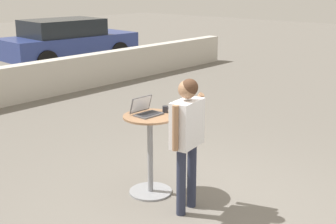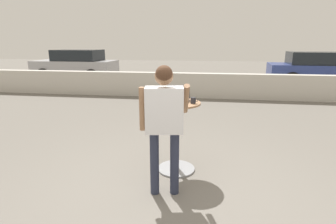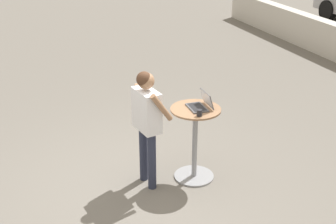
{
  "view_description": "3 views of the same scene",
  "coord_description": "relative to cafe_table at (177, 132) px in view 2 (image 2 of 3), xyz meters",
  "views": [
    {
      "loc": [
        -4.07,
        -3.03,
        2.64
      ],
      "look_at": [
        0.03,
        0.53,
        1.11
      ],
      "focal_mm": 50.0,
      "sensor_mm": 36.0,
      "label": 1
    },
    {
      "loc": [
        0.35,
        -2.79,
        1.84
      ],
      "look_at": [
        -0.11,
        0.35,
        1.0
      ],
      "focal_mm": 28.0,
      "sensor_mm": 36.0,
      "label": 2
    },
    {
      "loc": [
        5.04,
        -1.55,
        3.46
      ],
      "look_at": [
        0.14,
        0.31,
        1.14
      ],
      "focal_mm": 50.0,
      "sensor_mm": 36.0,
      "label": 3
    }
  ],
  "objects": [
    {
      "name": "pavement_kerb",
      "position": [
        0.05,
        5.42,
        -0.18
      ],
      "size": [
        17.74,
        0.35,
        0.83
      ],
      "color": "beige",
      "rests_on": "ground_plane"
    },
    {
      "name": "ground_plane",
      "position": [
        0.05,
        -0.76,
        -0.59
      ],
      "size": [
        50.0,
        50.0,
        0.0
      ],
      "primitive_type": "plane",
      "color": "slate"
    },
    {
      "name": "coffee_mug",
      "position": [
        0.23,
        -0.05,
        0.48
      ],
      "size": [
        0.1,
        0.07,
        0.08
      ],
      "color": "#232328",
      "rests_on": "cafe_table"
    },
    {
      "name": "standing_person",
      "position": [
        -0.07,
        -0.65,
        0.42
      ],
      "size": [
        0.59,
        0.41,
        1.6
      ],
      "color": "#282D42",
      "rests_on": "ground_plane"
    },
    {
      "name": "laptop",
      "position": [
        0.0,
        0.07,
        0.49
      ],
      "size": [
        0.34,
        0.29,
        0.22
      ],
      "color": "#515156",
      "rests_on": "cafe_table"
    },
    {
      "name": "parked_car_near_street",
      "position": [
        5.19,
        8.48,
        0.17
      ],
      "size": [
        4.45,
        2.18,
        1.46
      ],
      "color": "navy",
      "rests_on": "ground_plane"
    },
    {
      "name": "cafe_table",
      "position": [
        0.0,
        0.0,
        0.0
      ],
      "size": [
        0.67,
        0.67,
        1.04
      ],
      "color": "gray",
      "rests_on": "ground_plane"
    },
    {
      "name": "parked_car_further_down",
      "position": [
        -6.0,
        8.68,
        0.18
      ],
      "size": [
        3.97,
        1.85,
        1.5
      ],
      "color": "#9E9EA3",
      "rests_on": "ground_plane"
    }
  ]
}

